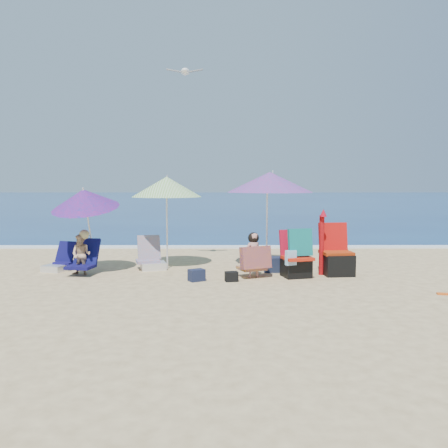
{
  "coord_description": "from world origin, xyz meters",
  "views": [
    {
      "loc": [
        -0.33,
        -9.17,
        2.01
      ],
      "look_at": [
        -0.3,
        1.0,
        1.1
      ],
      "focal_mm": 37.24,
      "sensor_mm": 36.0,
      "label": 1
    }
  ],
  "objects_px": {
    "camp_chair_right": "(296,260)",
    "seagull": "(185,72)",
    "umbrella_striped": "(167,187)",
    "umbrella_turquoise": "(270,182)",
    "chair_rainbow": "(151,260)",
    "camp_chair_left": "(337,259)",
    "person_center": "(254,256)",
    "umbrella_blue": "(85,199)",
    "chair_navy": "(60,263)",
    "person_left": "(82,254)",
    "furled_umbrella": "(322,239)"
  },
  "relations": [
    {
      "from": "furled_umbrella",
      "to": "chair_navy",
      "type": "xyz_separation_m",
      "value": [
        -5.91,
        0.55,
        -0.62
      ]
    },
    {
      "from": "camp_chair_right",
      "to": "person_left",
      "type": "distance_m",
      "value": 4.64
    },
    {
      "from": "seagull",
      "to": "furled_umbrella",
      "type": "bearing_deg",
      "value": -17.38
    },
    {
      "from": "chair_navy",
      "to": "person_left",
      "type": "xyz_separation_m",
      "value": [
        0.68,
        -0.53,
        0.28
      ]
    },
    {
      "from": "chair_navy",
      "to": "camp_chair_left",
      "type": "distance_m",
      "value": 6.27
    },
    {
      "from": "umbrella_striped",
      "to": "camp_chair_right",
      "type": "distance_m",
      "value": 3.44
    },
    {
      "from": "umbrella_striped",
      "to": "seagull",
      "type": "height_order",
      "value": "seagull"
    },
    {
      "from": "umbrella_turquoise",
      "to": "chair_navy",
      "type": "xyz_separation_m",
      "value": [
        -4.84,
        -0.23,
        -1.85
      ]
    },
    {
      "from": "umbrella_blue",
      "to": "camp_chair_left",
      "type": "distance_m",
      "value": 5.69
    },
    {
      "from": "camp_chair_left",
      "to": "umbrella_striped",
      "type": "bearing_deg",
      "value": 167.62
    },
    {
      "from": "umbrella_turquoise",
      "to": "furled_umbrella",
      "type": "xyz_separation_m",
      "value": [
        1.06,
        -0.79,
        -1.22
      ]
    },
    {
      "from": "umbrella_striped",
      "to": "chair_navy",
      "type": "bearing_deg",
      "value": -172.97
    },
    {
      "from": "chair_rainbow",
      "to": "seagull",
      "type": "relative_size",
      "value": 0.94
    },
    {
      "from": "umbrella_blue",
      "to": "person_left",
      "type": "height_order",
      "value": "umbrella_blue"
    },
    {
      "from": "umbrella_blue",
      "to": "person_center",
      "type": "height_order",
      "value": "umbrella_blue"
    },
    {
      "from": "camp_chair_right",
      "to": "seagull",
      "type": "xyz_separation_m",
      "value": [
        -2.42,
        1.21,
        4.17
      ]
    },
    {
      "from": "umbrella_turquoise",
      "to": "seagull",
      "type": "height_order",
      "value": "seagull"
    },
    {
      "from": "umbrella_turquoise",
      "to": "umbrella_striped",
      "type": "height_order",
      "value": "umbrella_turquoise"
    },
    {
      "from": "camp_chair_right",
      "to": "seagull",
      "type": "relative_size",
      "value": 1.25
    },
    {
      "from": "chair_navy",
      "to": "person_center",
      "type": "height_order",
      "value": "person_center"
    },
    {
      "from": "chair_navy",
      "to": "person_left",
      "type": "relative_size",
      "value": 0.8
    },
    {
      "from": "umbrella_striped",
      "to": "chair_rainbow",
      "type": "height_order",
      "value": "umbrella_striped"
    },
    {
      "from": "chair_navy",
      "to": "umbrella_striped",
      "type": "bearing_deg",
      "value": 7.03
    },
    {
      "from": "chair_navy",
      "to": "camp_chair_right",
      "type": "height_order",
      "value": "camp_chair_right"
    },
    {
      "from": "person_left",
      "to": "camp_chair_left",
      "type": "bearing_deg",
      "value": -0.06
    },
    {
      "from": "chair_rainbow",
      "to": "person_center",
      "type": "height_order",
      "value": "person_center"
    },
    {
      "from": "chair_rainbow",
      "to": "person_center",
      "type": "xyz_separation_m",
      "value": [
        2.33,
        -1.03,
        0.27
      ]
    },
    {
      "from": "umbrella_turquoise",
      "to": "umbrella_blue",
      "type": "bearing_deg",
      "value": -172.01
    },
    {
      "from": "umbrella_striped",
      "to": "person_left",
      "type": "height_order",
      "value": "umbrella_striped"
    },
    {
      "from": "camp_chair_right",
      "to": "person_center",
      "type": "bearing_deg",
      "value": -176.52
    },
    {
      "from": "umbrella_turquoise",
      "to": "camp_chair_right",
      "type": "relative_size",
      "value": 2.45
    },
    {
      "from": "umbrella_blue",
      "to": "furled_umbrella",
      "type": "relative_size",
      "value": 1.4
    },
    {
      "from": "umbrella_blue",
      "to": "camp_chair_right",
      "type": "relative_size",
      "value": 1.91
    },
    {
      "from": "chair_navy",
      "to": "person_center",
      "type": "bearing_deg",
      "value": -11.16
    },
    {
      "from": "camp_chair_right",
      "to": "person_left",
      "type": "relative_size",
      "value": 1.07
    },
    {
      "from": "chair_rainbow",
      "to": "umbrella_striped",
      "type": "bearing_deg",
      "value": 20.58
    },
    {
      "from": "camp_chair_left",
      "to": "seagull",
      "type": "distance_m",
      "value": 5.47
    },
    {
      "from": "umbrella_turquoise",
      "to": "camp_chair_right",
      "type": "distance_m",
      "value": 2.0
    },
    {
      "from": "camp_chair_left",
      "to": "person_left",
      "type": "bearing_deg",
      "value": 179.94
    },
    {
      "from": "umbrella_striped",
      "to": "camp_chair_left",
      "type": "height_order",
      "value": "umbrella_striped"
    },
    {
      "from": "umbrella_blue",
      "to": "camp_chair_left",
      "type": "bearing_deg",
      "value": -1.92
    },
    {
      "from": "chair_rainbow",
      "to": "camp_chair_left",
      "type": "xyz_separation_m",
      "value": [
        4.16,
        -0.7,
        0.13
      ]
    },
    {
      "from": "umbrella_blue",
      "to": "camp_chair_right",
      "type": "xyz_separation_m",
      "value": [
        4.6,
        -0.47,
        -1.27
      ]
    },
    {
      "from": "camp_chair_left",
      "to": "camp_chair_right",
      "type": "xyz_separation_m",
      "value": [
        -0.93,
        -0.28,
        0.04
      ]
    },
    {
      "from": "chair_rainbow",
      "to": "person_left",
      "type": "bearing_deg",
      "value": -153.76
    },
    {
      "from": "umbrella_striped",
      "to": "chair_rainbow",
      "type": "bearing_deg",
      "value": -159.42
    },
    {
      "from": "furled_umbrella",
      "to": "chair_navy",
      "type": "height_order",
      "value": "furled_umbrella"
    },
    {
      "from": "umbrella_striped",
      "to": "person_left",
      "type": "xyz_separation_m",
      "value": [
        -1.77,
        -0.83,
        -1.46
      ]
    },
    {
      "from": "umbrella_striped",
      "to": "furled_umbrella",
      "type": "height_order",
      "value": "umbrella_striped"
    },
    {
      "from": "umbrella_blue",
      "to": "camp_chair_left",
      "type": "relative_size",
      "value": 1.8
    }
  ]
}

